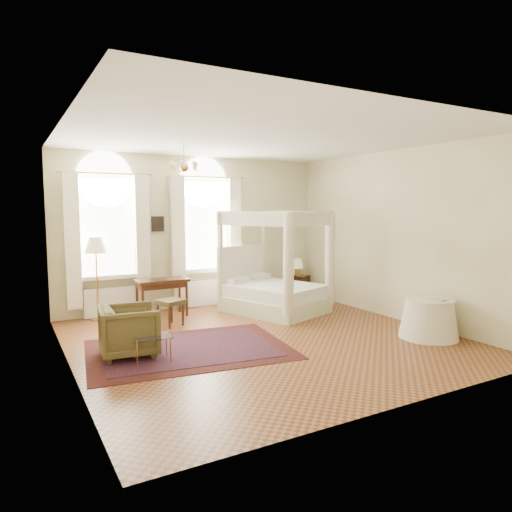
{
  "coord_description": "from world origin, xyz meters",
  "views": [
    {
      "loc": [
        -3.72,
        -6.44,
        2.18
      ],
      "look_at": [
        0.09,
        0.4,
        1.36
      ],
      "focal_mm": 32.0,
      "sensor_mm": 36.0,
      "label": 1
    }
  ],
  "objects": [
    {
      "name": "floor_lamp",
      "position": [
        -2.17,
        2.7,
        1.39
      ],
      "size": [
        0.42,
        0.42,
        1.63
      ],
      "color": "#B7863D",
      "rests_on": "ground"
    },
    {
      "name": "nightstand",
      "position": [
        2.62,
        2.7,
        0.27
      ],
      "size": [
        0.47,
        0.45,
        0.53
      ],
      "primitive_type": "cube",
      "rotation": [
        0.0,
        0.0,
        0.39
      ],
      "color": "#391F0F",
      "rests_on": "ground"
    },
    {
      "name": "window_left",
      "position": [
        -1.9,
        2.87,
        1.49
      ],
      "size": [
        1.62,
        0.27,
        3.29
      ],
      "color": "white",
      "rests_on": "room_walls"
    },
    {
      "name": "writing_desk",
      "position": [
        -0.98,
        2.38,
        0.65
      ],
      "size": [
        1.03,
        0.54,
        0.77
      ],
      "color": "#391F0F",
      "rests_on": "ground"
    },
    {
      "name": "book",
      "position": [
        2.45,
        -1.42,
        0.68
      ],
      "size": [
        0.2,
        0.26,
        0.02
      ],
      "primitive_type": "imported",
      "rotation": [
        0.0,
        0.0,
        0.03
      ],
      "color": "black",
      "rests_on": "side_table"
    },
    {
      "name": "side_table",
      "position": [
        2.49,
        -1.29,
        0.33
      ],
      "size": [
        0.97,
        0.97,
        0.66
      ],
      "color": "white",
      "rests_on": "ground"
    },
    {
      "name": "chandelier",
      "position": [
        -0.9,
        1.2,
        2.91
      ],
      "size": [
        0.51,
        0.45,
        0.5
      ],
      "color": "#B7863D",
      "rests_on": "room_walls"
    },
    {
      "name": "laptop",
      "position": [
        -1.08,
        2.3,
        0.78
      ],
      "size": [
        0.38,
        0.31,
        0.03
      ],
      "primitive_type": "imported",
      "rotation": [
        0.0,
        0.0,
        2.8
      ],
      "color": "black",
      "rests_on": "writing_desk"
    },
    {
      "name": "window_right",
      "position": [
        0.2,
        2.87,
        1.49
      ],
      "size": [
        1.62,
        0.27,
        3.29
      ],
      "color": "white",
      "rests_on": "room_walls"
    },
    {
      "name": "canopy_bed",
      "position": [
        1.24,
        1.63,
        0.48
      ],
      "size": [
        2.14,
        2.36,
        2.12
      ],
      "color": "beige",
      "rests_on": "ground"
    },
    {
      "name": "wall_pictures",
      "position": [
        0.09,
        2.97,
        1.89
      ],
      "size": [
        2.54,
        0.03,
        0.39
      ],
      "color": "black",
      "rests_on": "room_walls"
    },
    {
      "name": "oriental_rug",
      "position": [
        -1.28,
        0.06,
        0.01
      ],
      "size": [
        3.29,
        2.56,
        0.01
      ],
      "color": "#461510",
      "rests_on": "ground"
    },
    {
      "name": "stool",
      "position": [
        -1.07,
        1.59,
        0.41
      ],
      "size": [
        0.55,
        0.55,
        0.49
      ],
      "color": "#41341B",
      "rests_on": "ground"
    },
    {
      "name": "coffee_table",
      "position": [
        -1.94,
        -0.2,
        0.33
      ],
      "size": [
        0.58,
        0.44,
        0.37
      ],
      "color": "silver",
      "rests_on": "ground"
    },
    {
      "name": "armchair",
      "position": [
        -2.16,
        0.22,
        0.38
      ],
      "size": [
        0.91,
        0.89,
        0.75
      ],
      "primitive_type": "imported",
      "rotation": [
        0.0,
        0.0,
        1.46
      ],
      "color": "#4A3F1F",
      "rests_on": "ground"
    },
    {
      "name": "room_walls",
      "position": [
        0.0,
        0.0,
        1.98
      ],
      "size": [
        6.0,
        6.0,
        6.0
      ],
      "color": "#F5ECBA",
      "rests_on": "ground"
    },
    {
      "name": "nightstand_lamp",
      "position": [
        2.54,
        2.71,
        0.81
      ],
      "size": [
        0.28,
        0.28,
        0.41
      ],
      "color": "#B7863D",
      "rests_on": "nightstand"
    },
    {
      "name": "ground",
      "position": [
        0.0,
        0.0,
        0.0
      ],
      "size": [
        6.0,
        6.0,
        0.0
      ],
      "primitive_type": "plane",
      "color": "brown",
      "rests_on": "ground"
    }
  ]
}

